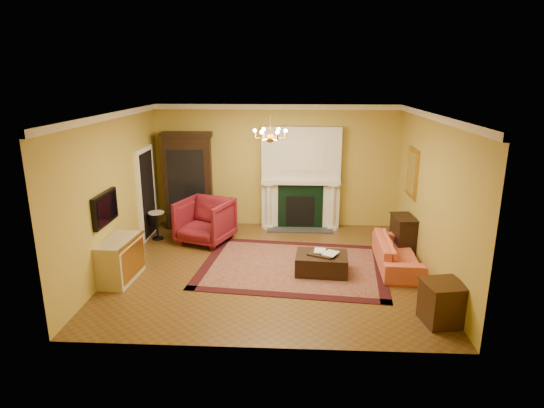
# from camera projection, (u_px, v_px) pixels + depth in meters

# --- Properties ---
(floor) EXTENTS (6.00, 5.50, 0.02)m
(floor) POSITION_uv_depth(u_px,v_px,m) (270.00, 268.00, 8.97)
(floor) COLOR brown
(floor) RESTS_ON ground
(ceiling) EXTENTS (6.00, 5.50, 0.02)m
(ceiling) POSITION_uv_depth(u_px,v_px,m) (270.00, 113.00, 8.15)
(ceiling) COLOR silver
(ceiling) RESTS_ON wall_back
(wall_back) EXTENTS (6.00, 0.02, 3.00)m
(wall_back) POSITION_uv_depth(u_px,v_px,m) (277.00, 166.00, 11.21)
(wall_back) COLOR gold
(wall_back) RESTS_ON floor
(wall_front) EXTENTS (6.00, 0.02, 3.00)m
(wall_front) POSITION_uv_depth(u_px,v_px,m) (259.00, 247.00, 5.90)
(wall_front) COLOR gold
(wall_front) RESTS_ON floor
(wall_left) EXTENTS (0.02, 5.50, 3.00)m
(wall_left) POSITION_uv_depth(u_px,v_px,m) (114.00, 192.00, 8.71)
(wall_left) COLOR gold
(wall_left) RESTS_ON floor
(wall_right) EXTENTS (0.02, 5.50, 3.00)m
(wall_right) POSITION_uv_depth(u_px,v_px,m) (432.00, 196.00, 8.41)
(wall_right) COLOR gold
(wall_right) RESTS_ON floor
(fireplace) EXTENTS (1.90, 0.70, 2.50)m
(fireplace) POSITION_uv_depth(u_px,v_px,m) (301.00, 180.00, 11.08)
(fireplace) COLOR silver
(fireplace) RESTS_ON wall_back
(crown_molding) EXTENTS (6.00, 5.50, 0.12)m
(crown_molding) POSITION_uv_depth(u_px,v_px,m) (273.00, 113.00, 9.08)
(crown_molding) COLOR white
(crown_molding) RESTS_ON ceiling
(doorway) EXTENTS (0.08, 1.05, 2.10)m
(doorway) POSITION_uv_depth(u_px,v_px,m) (147.00, 193.00, 10.46)
(doorway) COLOR white
(doorway) RESTS_ON wall_left
(tv_panel) EXTENTS (0.09, 0.95, 0.58)m
(tv_panel) POSITION_uv_depth(u_px,v_px,m) (105.00, 208.00, 8.17)
(tv_panel) COLOR black
(tv_panel) RESTS_ON wall_left
(gilt_mirror) EXTENTS (0.06, 0.76, 1.05)m
(gilt_mirror) POSITION_uv_depth(u_px,v_px,m) (412.00, 173.00, 9.71)
(gilt_mirror) COLOR gold
(gilt_mirror) RESTS_ON wall_right
(chandelier) EXTENTS (0.63, 0.55, 0.53)m
(chandelier) POSITION_uv_depth(u_px,v_px,m) (270.00, 135.00, 8.25)
(chandelier) COLOR #C58936
(chandelier) RESTS_ON ceiling
(oriental_rug) EXTENTS (3.86, 3.05, 0.01)m
(oriental_rug) POSITION_uv_depth(u_px,v_px,m) (293.00, 266.00, 9.01)
(oriental_rug) COLOR #4F111D
(oriental_rug) RESTS_ON floor
(china_cabinet) EXTENTS (1.18, 0.64, 2.25)m
(china_cabinet) POSITION_uv_depth(u_px,v_px,m) (189.00, 182.00, 11.16)
(china_cabinet) COLOR black
(china_cabinet) RESTS_ON floor
(wingback_armchair) EXTENTS (1.35, 1.31, 1.10)m
(wingback_armchair) POSITION_uv_depth(u_px,v_px,m) (205.00, 219.00, 10.21)
(wingback_armchair) COLOR maroon
(wingback_armchair) RESTS_ON floor
(pedestal_table) EXTENTS (0.36, 0.36, 0.65)m
(pedestal_table) POSITION_uv_depth(u_px,v_px,m) (157.00, 223.00, 10.44)
(pedestal_table) COLOR black
(pedestal_table) RESTS_ON floor
(commode) EXTENTS (0.56, 1.08, 0.79)m
(commode) POSITION_uv_depth(u_px,v_px,m) (120.00, 260.00, 8.34)
(commode) COLOR beige
(commode) RESTS_ON floor
(coral_sofa) EXTENTS (0.64, 1.94, 0.75)m
(coral_sofa) POSITION_uv_depth(u_px,v_px,m) (397.00, 248.00, 8.94)
(coral_sofa) COLOR #D46B43
(coral_sofa) RESTS_ON floor
(end_table) EXTENTS (0.64, 0.64, 0.63)m
(end_table) POSITION_uv_depth(u_px,v_px,m) (442.00, 304.00, 6.88)
(end_table) COLOR #381D0F
(end_table) RESTS_ON floor
(console_table) EXTENTS (0.45, 0.72, 0.76)m
(console_table) POSITION_uv_depth(u_px,v_px,m) (403.00, 235.00, 9.67)
(console_table) COLOR black
(console_table) RESTS_ON floor
(leather_ottoman) EXTENTS (1.02, 0.78, 0.36)m
(leather_ottoman) POSITION_uv_depth(u_px,v_px,m) (322.00, 263.00, 8.68)
(leather_ottoman) COLOR black
(leather_ottoman) RESTS_ON oriental_rug
(ottoman_tray) EXTENTS (0.58, 0.53, 0.03)m
(ottoman_tray) POSITION_uv_depth(u_px,v_px,m) (322.00, 254.00, 8.62)
(ottoman_tray) COLOR black
(ottoman_tray) RESTS_ON leather_ottoman
(book_a) EXTENTS (0.22, 0.06, 0.29)m
(book_a) POSITION_uv_depth(u_px,v_px,m) (314.00, 244.00, 8.66)
(book_a) COLOR gray
(book_a) RESTS_ON ottoman_tray
(book_b) EXTENTS (0.22, 0.13, 0.32)m
(book_b) POSITION_uv_depth(u_px,v_px,m) (325.00, 245.00, 8.57)
(book_b) COLOR gray
(book_b) RESTS_ON ottoman_tray
(topiary_left) EXTENTS (0.18, 0.18, 0.47)m
(topiary_left) POSITION_uv_depth(u_px,v_px,m) (279.00, 168.00, 10.99)
(topiary_left) COLOR tan
(topiary_left) RESTS_ON fireplace
(topiary_right) EXTENTS (0.16, 0.16, 0.42)m
(topiary_right) POSITION_uv_depth(u_px,v_px,m) (327.00, 170.00, 10.94)
(topiary_right) COLOR tan
(topiary_right) RESTS_ON fireplace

